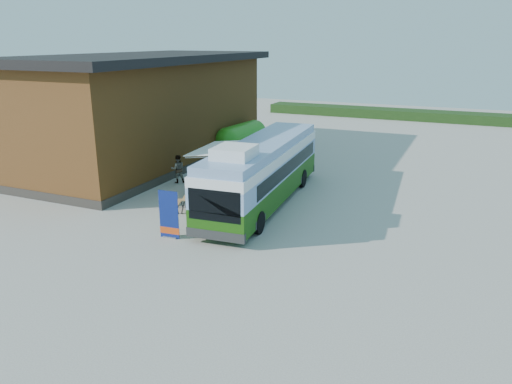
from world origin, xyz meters
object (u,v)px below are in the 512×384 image
at_px(picnic_table, 188,200).
at_px(banner, 169,219).
at_px(slurry_tanker, 241,136).
at_px(person_b, 178,169).
at_px(person_a, 273,178).
at_px(bus, 263,170).

bearing_deg(picnic_table, banner, -91.57).
xyz_separation_m(banner, slurry_tanker, (-4.48, 16.89, 0.43)).
xyz_separation_m(person_b, slurry_tanker, (-0.00, 9.10, 0.46)).
height_order(person_a, person_b, person_b).
bearing_deg(person_a, slurry_tanker, 111.47).
relative_size(banner, person_a, 1.34).
distance_m(banner, person_b, 8.99).
relative_size(bus, picnic_table, 7.79).
height_order(bus, banner, bus).
bearing_deg(person_a, picnic_table, -132.67).
distance_m(banner, picnic_table, 3.67).
bearing_deg(picnic_table, person_b, 108.14).
relative_size(bus, banner, 5.89).
height_order(picnic_table, person_b, person_b).
bearing_deg(bus, person_b, 161.22).
distance_m(banner, slurry_tanker, 17.48).
relative_size(picnic_table, person_a, 1.01).
xyz_separation_m(picnic_table, person_a, (2.70, 4.92, 0.25)).
height_order(bus, picnic_table, bus).
distance_m(picnic_table, slurry_tanker, 13.85).
xyz_separation_m(banner, person_b, (-4.48, 7.80, -0.03)).
bearing_deg(picnic_table, bus, 22.01).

